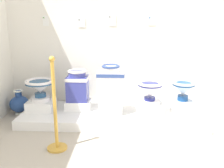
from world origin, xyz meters
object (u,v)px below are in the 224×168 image
at_px(antique_toilet_tall_cobalt, 150,90).
at_px(info_placard_third, 112,20).
at_px(plinth_block_central_ornate, 41,105).
at_px(info_placard_first, 46,21).
at_px(antique_toilet_leftmost, 183,90).
at_px(plinth_block_broad_patterned, 78,105).
at_px(info_placard_second, 82,22).
at_px(plinth_block_tall_cobalt, 149,108).
at_px(plinth_block_slender_white, 111,103).
at_px(info_placard_fourth, 152,20).
at_px(plinth_block_leftmost, 182,108).
at_px(antique_toilet_central_ornate, 40,87).
at_px(decorative_vase_companion, 19,104).
at_px(stanchion_post_near_left, 56,120).
at_px(antique_toilet_broad_patterned, 78,85).
at_px(antique_toilet_slender_white, 111,80).

relative_size(antique_toilet_tall_cobalt, info_placard_third, 2.29).
xyz_separation_m(plinth_block_central_ornate, info_placard_first, (0.00, 0.46, 1.23)).
distance_m(antique_toilet_tall_cobalt, antique_toilet_leftmost, 0.49).
height_order(plinth_block_broad_patterned, info_placard_first, info_placard_first).
xyz_separation_m(antique_toilet_leftmost, info_placard_second, (-1.53, 0.42, 0.95)).
relative_size(plinth_block_broad_patterned, antique_toilet_tall_cobalt, 1.00).
bearing_deg(plinth_block_tall_cobalt, plinth_block_slender_white, -179.09).
bearing_deg(info_placard_second, info_placard_fourth, 0.00).
xyz_separation_m(plinth_block_slender_white, plinth_block_leftmost, (1.05, 0.07, -0.08)).
bearing_deg(plinth_block_central_ornate, plinth_block_tall_cobalt, -0.77).
relative_size(plinth_block_broad_patterned, plinth_block_slender_white, 1.10).
height_order(plinth_block_slender_white, info_placard_second, info_placard_second).
distance_m(antique_toilet_leftmost, info_placard_third, 1.50).
distance_m(plinth_block_central_ornate, antique_toilet_central_ornate, 0.29).
relative_size(plinth_block_leftmost, decorative_vase_companion, 0.93).
bearing_deg(stanchion_post_near_left, info_placard_fourth, 49.37).
bearing_deg(plinth_block_central_ornate, plinth_block_broad_patterned, 8.90).
distance_m(antique_toilet_broad_patterned, info_placard_third, 1.12).
xyz_separation_m(antique_toilet_central_ornate, antique_toilet_slender_white, (1.05, -0.03, 0.13)).
relative_size(info_placard_fourth, decorative_vase_companion, 0.35).
distance_m(antique_toilet_broad_patterned, info_placard_fourth, 1.49).
bearing_deg(stanchion_post_near_left, plinth_block_slender_white, 56.66).
distance_m(antique_toilet_broad_patterned, info_placard_second, 0.97).
relative_size(antique_toilet_central_ornate, info_placard_second, 3.14).
bearing_deg(antique_toilet_tall_cobalt, plinth_block_tall_cobalt, -135.00).
bearing_deg(plinth_block_central_ornate, antique_toilet_leftmost, 1.07).
bearing_deg(info_placard_third, plinth_block_tall_cobalt, -40.24).
height_order(antique_toilet_central_ornate, antique_toilet_tall_cobalt, same).
xyz_separation_m(plinth_block_central_ornate, antique_toilet_broad_patterned, (0.55, 0.09, 0.31)).
relative_size(plinth_block_broad_patterned, info_placard_fourth, 2.72).
height_order(antique_toilet_central_ornate, info_placard_third, info_placard_third).
xyz_separation_m(antique_toilet_tall_cobalt, antique_toilet_leftmost, (0.49, 0.06, -0.01)).
height_order(plinth_block_central_ornate, plinth_block_broad_patterned, plinth_block_central_ornate).
height_order(plinth_block_slender_white, info_placard_fourth, info_placard_fourth).
xyz_separation_m(plinth_block_tall_cobalt, antique_toilet_tall_cobalt, (0.00, 0.00, 0.27)).
distance_m(plinth_block_slender_white, plinth_block_tall_cobalt, 0.56).
height_order(antique_toilet_tall_cobalt, plinth_block_leftmost, antique_toilet_tall_cobalt).
bearing_deg(info_placard_third, plinth_block_broad_patterned, -142.90).
distance_m(plinth_block_central_ornate, info_placard_second, 1.41).
bearing_deg(antique_toilet_tall_cobalt, plinth_block_central_ornate, 179.23).
relative_size(antique_toilet_central_ornate, info_placard_first, 2.73).
bearing_deg(plinth_block_broad_patterned, decorative_vase_companion, 174.99).
distance_m(info_placard_first, decorative_vase_companion, 1.37).
bearing_deg(info_placard_third, antique_toilet_leftmost, -21.77).
distance_m(plinth_block_broad_patterned, antique_toilet_slender_white, 0.67).
height_order(antique_toilet_broad_patterned, antique_toilet_slender_white, antique_toilet_slender_white).
height_order(info_placard_fourth, stanchion_post_near_left, info_placard_fourth).
height_order(antique_toilet_broad_patterned, plinth_block_tall_cobalt, antique_toilet_broad_patterned).
height_order(info_placard_second, stanchion_post_near_left, info_placard_second).
height_order(info_placard_first, info_placard_third, info_placard_third).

